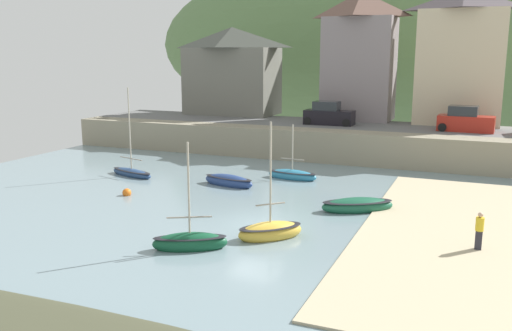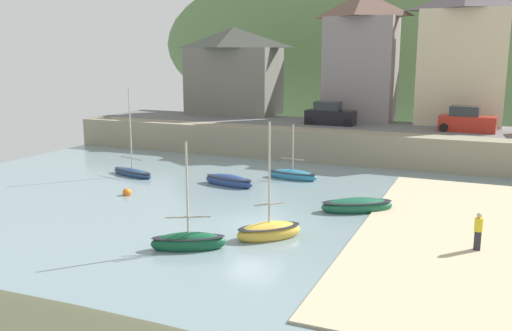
% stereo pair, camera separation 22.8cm
% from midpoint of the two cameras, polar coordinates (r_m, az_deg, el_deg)
% --- Properties ---
extents(ground, '(48.00, 41.00, 0.61)m').
position_cam_midpoint_polar(ground, '(18.40, -8.18, -14.35)').
color(ground, gray).
extents(quay_seawall, '(48.00, 9.40, 2.40)m').
position_cam_midpoint_polar(quay_seawall, '(42.94, 8.89, 2.27)').
color(quay_seawall, gray).
rests_on(quay_seawall, ground).
extents(hillside_backdrop, '(80.00, 44.00, 27.62)m').
position_cam_midpoint_polar(hillside_backdrop, '(79.23, 17.91, 12.07)').
color(hillside_backdrop, '#597B49').
rests_on(hillside_backdrop, ground).
extents(waterfront_building_left, '(8.91, 5.30, 8.41)m').
position_cam_midpoint_polar(waterfront_building_left, '(54.11, -2.65, 9.94)').
color(waterfront_building_left, slate).
rests_on(waterfront_building_left, ground).
extents(waterfront_building_centre, '(6.32, 4.66, 11.19)m').
position_cam_midpoint_polar(waterfront_building_centre, '(50.03, 10.68, 11.26)').
color(waterfront_building_centre, gray).
rests_on(waterfront_building_centre, ground).
extents(waterfront_building_right, '(7.14, 4.43, 11.02)m').
position_cam_midpoint_polar(waterfront_building_right, '(48.94, 20.53, 10.61)').
color(waterfront_building_right, beige).
rests_on(waterfront_building_right, ground).
extents(sailboat_tall_mast, '(4.07, 3.23, 0.93)m').
position_cam_midpoint_polar(sailboat_tall_mast, '(29.50, 10.36, -4.16)').
color(sailboat_tall_mast, '#19563B').
rests_on(sailboat_tall_mast, ground).
extents(sailboat_far_left, '(3.96, 1.98, 6.19)m').
position_cam_midpoint_polar(sailboat_far_left, '(38.30, -13.08, -0.69)').
color(sailboat_far_left, navy).
rests_on(sailboat_far_left, ground).
extents(dinghy_open_wooden, '(3.75, 1.73, 0.92)m').
position_cam_midpoint_polar(dinghy_open_wooden, '(34.62, -3.09, -1.65)').
color(dinghy_open_wooden, navy).
rests_on(dinghy_open_wooden, ground).
extents(sailboat_white_hull, '(3.54, 1.37, 3.85)m').
position_cam_midpoint_polar(sailboat_white_hull, '(36.52, 3.64, -0.99)').
color(sailboat_white_hull, teal).
rests_on(sailboat_white_hull, ground).
extents(fishing_boat_green, '(3.08, 3.06, 5.53)m').
position_cam_midpoint_polar(fishing_boat_green, '(24.81, 1.24, -6.89)').
color(fishing_boat_green, gold).
rests_on(fishing_boat_green, ground).
extents(rowboat_small_beached, '(3.29, 2.40, 4.86)m').
position_cam_midpoint_polar(rowboat_small_beached, '(23.62, -7.21, -7.96)').
color(rowboat_small_beached, '#134F30').
rests_on(rowboat_small_beached, ground).
extents(parked_car_near_slipway, '(4.11, 1.82, 1.95)m').
position_cam_midpoint_polar(parked_car_near_slipway, '(46.27, 7.49, 5.27)').
color(parked_car_near_slipway, black).
rests_on(parked_car_near_slipway, ground).
extents(parked_car_by_wall, '(4.19, 1.94, 1.95)m').
position_cam_midpoint_polar(parked_car_by_wall, '(44.68, 20.96, 4.39)').
color(parked_car_by_wall, '#AD2419').
rests_on(parked_car_by_wall, ground).
extents(person_on_slipway, '(0.34, 0.34, 1.62)m').
position_cam_midpoint_polar(person_on_slipway, '(24.75, 22.14, -6.21)').
color(person_on_slipway, '#282833').
rests_on(person_on_slipway, ground).
extents(mooring_buoy, '(0.52, 0.52, 0.52)m').
position_cam_midpoint_polar(mooring_buoy, '(33.11, -13.59, -2.79)').
color(mooring_buoy, orange).
rests_on(mooring_buoy, ground).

